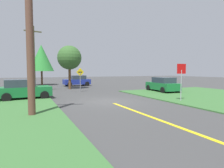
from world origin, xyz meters
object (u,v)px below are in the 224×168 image
(utility_pole_near, at_px, (30,42))
(oak_tree_left, at_px, (69,58))
(parked_car_near_building, at_px, (24,89))
(car_approaching_junction, at_px, (77,81))
(pine_tree_center, at_px, (41,58))
(stop_sign, at_px, (181,75))
(direction_sign, at_px, (80,77))
(utility_pole_mid, at_px, (34,58))
(car_on_crossroad, at_px, (163,85))

(utility_pole_near, distance_m, oak_tree_left, 14.69)
(parked_car_near_building, height_order, utility_pole_near, utility_pole_near)
(car_approaching_junction, relative_size, pine_tree_center, 0.62)
(car_approaching_junction, bearing_deg, parked_car_near_building, 55.34)
(utility_pole_near, height_order, oak_tree_left, utility_pole_near)
(stop_sign, bearing_deg, direction_sign, -52.79)
(parked_car_near_building, distance_m, pine_tree_center, 16.68)
(parked_car_near_building, distance_m, utility_pole_near, 7.21)
(parked_car_near_building, xyz_separation_m, oak_tree_left, (5.28, 7.29, 3.17))
(stop_sign, bearing_deg, utility_pole_mid, -41.32)
(parked_car_near_building, relative_size, utility_pole_mid, 0.58)
(parked_car_near_building, distance_m, utility_pole_mid, 6.16)
(oak_tree_left, bearing_deg, direction_sign, -85.82)
(direction_sign, relative_size, pine_tree_center, 0.40)
(car_on_crossroad, relative_size, oak_tree_left, 0.81)
(pine_tree_center, bearing_deg, utility_pole_mid, -98.29)
(car_approaching_junction, relative_size, utility_pole_mid, 0.57)
(parked_car_near_building, relative_size, car_on_crossroad, 0.93)
(car_on_crossroad, xyz_separation_m, utility_pole_mid, (-12.87, 5.68, 2.88))
(direction_sign, bearing_deg, utility_pole_near, -117.65)
(car_approaching_junction, xyz_separation_m, parked_car_near_building, (-7.39, -11.98, -0.00))
(parked_car_near_building, distance_m, car_on_crossroad, 13.88)
(car_on_crossroad, bearing_deg, car_approaching_junction, 33.50)
(stop_sign, height_order, utility_pole_near, utility_pole_near)
(oak_tree_left, bearing_deg, parked_car_near_building, -125.93)
(direction_sign, relative_size, oak_tree_left, 0.48)
(car_approaching_junction, bearing_deg, direction_sign, 75.29)
(stop_sign, relative_size, oak_tree_left, 0.51)
(stop_sign, relative_size, car_approaching_junction, 0.69)
(parked_car_near_building, xyz_separation_m, car_on_crossroad, (13.88, -0.32, 0.00))
(direction_sign, xyz_separation_m, oak_tree_left, (-0.30, 4.04, 2.33))
(utility_pole_near, relative_size, pine_tree_center, 1.11)
(car_approaching_junction, relative_size, oak_tree_left, 0.74)
(car_on_crossroad, xyz_separation_m, utility_pole_near, (-13.44, -6.25, 2.92))
(utility_pole_mid, bearing_deg, parked_car_near_building, -100.63)
(stop_sign, xyz_separation_m, utility_pole_near, (-10.33, -0.36, 1.73))
(direction_sign, bearing_deg, pine_tree_center, 103.22)
(stop_sign, xyz_separation_m, oak_tree_left, (-5.47, 13.51, 1.98))
(utility_pole_near, height_order, pine_tree_center, utility_pole_near)
(stop_sign, relative_size, utility_pole_mid, 0.40)
(utility_pole_mid, relative_size, oak_tree_left, 1.29)
(stop_sign, height_order, utility_pole_mid, utility_pole_mid)
(car_on_crossroad, relative_size, utility_pole_mid, 0.63)
(parked_car_near_building, height_order, utility_pole_mid, utility_pole_mid)
(car_on_crossroad, relative_size, direction_sign, 1.69)
(parked_car_near_building, bearing_deg, utility_pole_mid, 74.07)
(car_on_crossroad, bearing_deg, stop_sign, 157.84)
(utility_pole_mid, distance_m, direction_sign, 5.43)
(oak_tree_left, bearing_deg, car_approaching_junction, 65.75)
(oak_tree_left, bearing_deg, stop_sign, -67.94)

